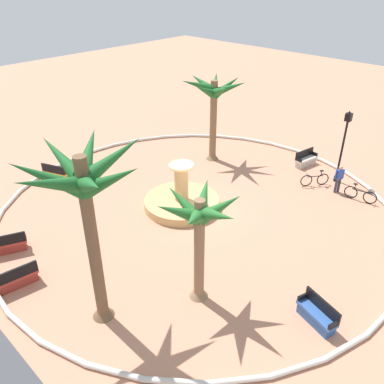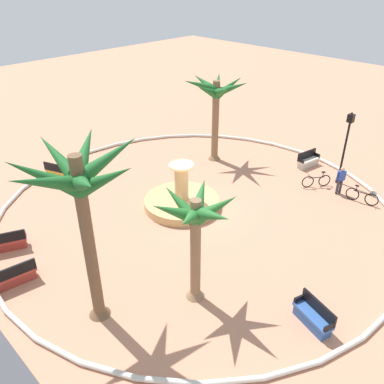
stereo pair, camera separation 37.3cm
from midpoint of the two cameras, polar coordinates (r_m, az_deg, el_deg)
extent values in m
plane|color=tan|center=(20.86, 0.13, -2.50)|extent=(80.00, 80.00, 0.00)
torus|color=silver|center=(20.80, 0.13, -2.27)|extent=(20.21, 20.21, 0.20)
cylinder|color=tan|center=(20.99, -1.99, -1.56)|extent=(3.95, 3.95, 0.45)
cylinder|color=#236093|center=(21.01, -1.99, -1.64)|extent=(3.47, 3.47, 0.34)
cylinder|color=tan|center=(20.40, -2.05, 1.25)|extent=(0.71, 0.71, 1.90)
cylinder|color=#E0B370|center=(19.94, -2.10, 3.80)|extent=(1.26, 1.26, 0.12)
cylinder|color=brown|center=(13.55, -14.71, -7.41)|extent=(0.42, 0.42, 6.40)
cone|color=brown|center=(15.48, -13.27, -16.13)|extent=(0.79, 0.79, 0.50)
cone|color=#1E6028|center=(12.96, -18.82, 4.50)|extent=(2.29, 0.56, 1.36)
cone|color=#1E6028|center=(12.30, -20.74, 1.93)|extent=(1.68, 2.16, 1.63)
cone|color=#1E6028|center=(11.68, -20.33, 1.07)|extent=(0.74, 2.31, 1.45)
cone|color=#1E6028|center=(11.22, -15.22, 0.90)|extent=(2.34, 1.29, 1.41)
cone|color=#1E6028|center=(11.64, -12.53, 1.65)|extent=(2.27, 1.30, 1.63)
cone|color=#1E6028|center=(12.52, -12.13, 4.69)|extent=(0.77, 2.34, 1.32)
cone|color=#1E6028|center=(13.02, -15.31, 5.63)|extent=(2.01, 2.05, 1.19)
cylinder|color=brown|center=(25.33, 2.62, 10.01)|extent=(0.43, 0.43, 5.11)
cone|color=brown|center=(26.21, 2.50, 5.27)|extent=(0.82, 0.82, 0.50)
cone|color=#1E6028|center=(25.28, 1.08, 15.31)|extent=(2.09, 0.59, 1.17)
cone|color=#1E6028|center=(24.57, 0.41, 15.03)|extent=(1.85, 1.89, 1.06)
cone|color=#1E6028|center=(23.96, 1.48, 14.22)|extent=(0.82, 2.11, 1.35)
cone|color=#1E6028|center=(23.84, 3.56, 14.21)|extent=(2.09, 1.47, 1.26)
cone|color=#1E6028|center=(24.52, 4.95, 14.61)|extent=(2.07, 1.53, 1.26)
cone|color=#1E6028|center=(25.16, 4.53, 14.82)|extent=(1.14, 2.12, 1.41)
cone|color=#1E6028|center=(25.57, 2.92, 15.38)|extent=(1.69, 2.00, 1.22)
cylinder|color=#8E6B4C|center=(14.53, 0.28, -8.49)|extent=(0.39, 0.39, 4.34)
cone|color=#8E6B4C|center=(15.79, 0.27, -13.95)|extent=(0.74, 0.74, 0.50)
cone|color=#28702D|center=(13.89, -1.93, -1.62)|extent=(1.72, 0.67, 1.29)
cone|color=#28702D|center=(13.32, -2.73, -2.86)|extent=(1.36, 1.75, 1.20)
cone|color=#28702D|center=(12.83, -0.57, -3.97)|extent=(1.30, 1.77, 1.12)
cone|color=#28702D|center=(12.95, 2.66, -3.36)|extent=(1.74, 0.65, 1.02)
cone|color=#28702D|center=(13.63, 3.25, -2.21)|extent=(1.43, 1.71, 1.26)
cone|color=#28702D|center=(14.07, 0.92, -0.59)|extent=(1.38, 1.75, 1.10)
cube|color=gold|center=(24.95, -19.20, 2.69)|extent=(1.67, 1.05, 0.12)
cube|color=black|center=(24.68, -19.62, 3.09)|extent=(1.52, 0.66, 0.50)
cube|color=gold|center=(25.06, -19.11, 2.17)|extent=(1.54, 0.96, 0.39)
cube|color=black|center=(25.36, -20.56, 3.24)|extent=(0.24, 0.45, 0.24)
cube|color=black|center=(24.43, -17.91, 2.69)|extent=(0.24, 0.45, 0.24)
cube|color=#B73D33|center=(17.60, -24.29, -10.92)|extent=(0.72, 1.66, 0.12)
cube|color=black|center=(17.25, -24.30, -10.54)|extent=(0.31, 1.59, 0.50)
cube|color=#9C342B|center=(17.75, -24.12, -11.54)|extent=(0.67, 1.52, 0.39)
cube|color=black|center=(17.60, -22.06, -9.74)|extent=(0.46, 0.14, 0.24)
cube|color=#335BA8|center=(15.32, 16.68, -16.28)|extent=(1.68, 0.96, 0.12)
cube|color=black|center=(15.23, 17.43, -15.17)|extent=(1.55, 0.56, 0.50)
cube|color=#2B4E8F|center=(15.50, 16.54, -16.94)|extent=(1.54, 0.88, 0.39)
cube|color=black|center=(14.90, 18.82, -17.58)|extent=(0.21, 0.45, 0.24)
cube|color=black|center=(15.57, 14.81, -14.30)|extent=(0.21, 0.45, 0.24)
cube|color=beige|center=(26.13, 15.60, 4.54)|extent=(0.76, 1.66, 0.12)
cube|color=black|center=(26.13, 15.34, 5.30)|extent=(0.35, 1.59, 0.50)
cube|color=#B6ADA0|center=(26.24, 15.53, 4.04)|extent=(0.70, 1.53, 0.39)
cube|color=black|center=(26.63, 16.67, 5.20)|extent=(0.46, 0.16, 0.24)
cube|color=black|center=(25.53, 14.58, 4.42)|extent=(0.46, 0.16, 0.24)
cube|color=#B73D33|center=(19.62, -25.33, -6.59)|extent=(1.11, 1.67, 0.12)
cube|color=black|center=(19.28, -25.52, -6.22)|extent=(0.72, 1.49, 0.50)
cube|color=#9C342B|center=(19.76, -25.17, -7.19)|extent=(1.02, 1.53, 0.39)
cube|color=black|center=(19.47, -23.25, -5.86)|extent=(0.44, 0.26, 0.24)
cylinder|color=black|center=(24.19, 20.13, 5.35)|extent=(0.12, 0.12, 3.70)
cylinder|color=black|center=(24.90, 19.45, 1.81)|extent=(0.28, 0.28, 0.30)
cube|color=black|center=(23.47, 21.01, 9.94)|extent=(0.32, 0.32, 0.44)
sphere|color=#F2EDCC|center=(23.47, 21.01, 9.94)|extent=(0.22, 0.22, 0.22)
cone|color=black|center=(23.39, 21.13, 10.58)|extent=(0.20, 0.20, 0.18)
torus|color=black|center=(23.10, 23.61, -0.76)|extent=(0.72, 0.16, 0.72)
torus|color=black|center=(23.26, 21.28, -0.03)|extent=(0.72, 0.16, 0.72)
cylinder|color=black|center=(23.07, 22.56, 0.11)|extent=(0.95, 0.18, 0.05)
cylinder|color=black|center=(23.06, 21.81, 0.69)|extent=(0.04, 0.04, 0.30)
cube|color=black|center=(22.98, 21.89, 1.06)|extent=(0.21, 0.13, 0.06)
cylinder|color=black|center=(22.94, 23.68, 0.07)|extent=(0.09, 0.44, 0.03)
torus|color=black|center=(23.69, 15.56, 1.57)|extent=(0.48, 0.61, 0.72)
torus|color=black|center=(24.12, 17.72, 1.75)|extent=(0.48, 0.61, 0.72)
cylinder|color=black|center=(23.80, 16.73, 2.16)|extent=(0.61, 0.79, 0.05)
cylinder|color=black|center=(23.88, 17.54, 2.53)|extent=(0.04, 0.04, 0.30)
cube|color=black|center=(23.81, 17.60, 2.90)|extent=(0.20, 0.22, 0.06)
cylinder|color=black|center=(23.55, 15.79, 2.37)|extent=(0.37, 0.29, 0.03)
cylinder|color=#33333D|center=(23.60, 19.79, 0.90)|extent=(0.14, 0.14, 0.85)
cylinder|color=#33333D|center=(23.51, 19.41, 0.87)|extent=(0.14, 0.14, 0.85)
cube|color=#2D4CA5|center=(23.24, 19.89, 2.41)|extent=(0.36, 0.39, 0.56)
sphere|color=tan|center=(23.07, 20.06, 3.28)|extent=(0.22, 0.22, 0.22)
cylinder|color=#2D4CA5|center=(23.35, 20.37, 2.44)|extent=(0.09, 0.09, 0.53)
cylinder|color=#2D4CA5|center=(23.13, 19.41, 2.37)|extent=(0.09, 0.09, 0.53)
camera|label=1|loc=(0.19, -90.52, -0.30)|focal=37.39mm
camera|label=2|loc=(0.19, 89.48, 0.30)|focal=37.39mm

